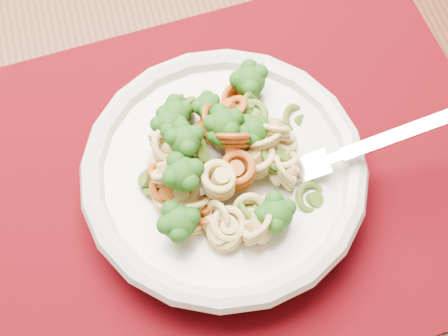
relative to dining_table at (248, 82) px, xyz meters
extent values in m
cube|color=#4B2F19|center=(-0.28, 0.61, -0.66)|extent=(4.00, 4.00, 0.01)
cube|color=#563418|center=(0.00, 0.00, 0.07)|extent=(1.56, 1.02, 0.04)
cube|color=#4E030D|center=(-0.06, -0.15, 0.09)|extent=(0.48, 0.38, 0.00)
cylinder|color=silver|center=(-0.08, -0.16, 0.10)|extent=(0.10, 0.10, 0.01)
cylinder|color=silver|center=(-0.08, -0.16, 0.12)|extent=(0.22, 0.22, 0.03)
torus|color=silver|center=(-0.08, -0.16, 0.13)|extent=(0.24, 0.24, 0.02)
camera|label=1|loc=(-0.14, -0.37, 0.59)|focal=50.00mm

